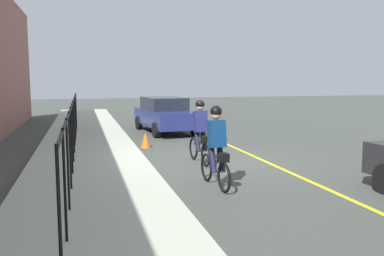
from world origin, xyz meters
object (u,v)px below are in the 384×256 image
(cyclist_lead, at_px, (200,132))
(traffic_cone_near, at_px, (146,140))
(parked_sedan_rear, at_px, (165,114))
(cyclist_follow, at_px, (216,147))

(cyclist_lead, xyz_separation_m, traffic_cone_near, (3.06, 1.10, -0.64))
(parked_sedan_rear, bearing_deg, cyclist_follow, -10.58)
(traffic_cone_near, bearing_deg, parked_sedan_rear, -20.72)
(cyclist_follow, bearing_deg, parked_sedan_rear, -8.03)
(cyclist_lead, bearing_deg, traffic_cone_near, 16.33)
(parked_sedan_rear, distance_m, traffic_cone_near, 4.22)
(parked_sedan_rear, relative_size, traffic_cone_near, 8.39)
(cyclist_follow, bearing_deg, cyclist_lead, -12.06)
(cyclist_lead, height_order, traffic_cone_near, cyclist_lead)
(traffic_cone_near, bearing_deg, cyclist_follow, -172.83)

